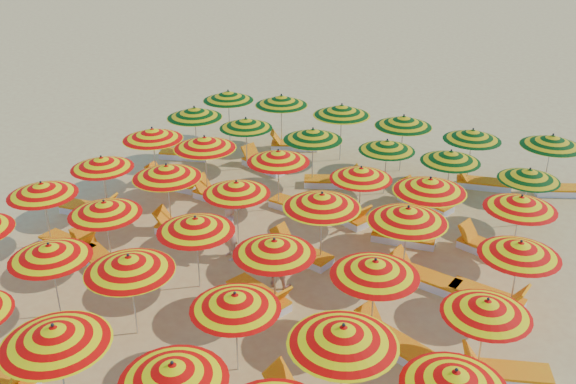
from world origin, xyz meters
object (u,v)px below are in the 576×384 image
object	(u,v)px
umbrella_9	(235,301)
umbrella_34	(451,156)
umbrella_29	(521,203)
lounger_6	(69,245)
lounger_11	(91,209)
lounger_15	(488,297)
umbrella_14	(196,224)
umbrella_39	(404,121)
lounger_28	(560,190)
lounger_12	(185,229)
umbrella_19	(167,171)
umbrella_33	(387,145)
umbrella_36	(228,96)
umbrella_15	(274,247)
umbrella_26	(278,156)
lounger_7	(95,255)
beachgoer_b	(278,260)
umbrella_28	(430,185)
lounger_9	(391,341)
umbrella_23	(520,249)
lounger_25	(424,201)
lounger_21	(489,249)
umbrella_20	(236,188)
lounger_24	(332,181)
umbrella_21	(322,200)
umbrella_2	(54,335)
umbrella_22	(408,215)
umbrella_8	(129,264)
lounger_16	(172,182)
lounger_8	(260,296)
umbrella_10	(343,335)
lounger_18	(299,206)
umbrella_25	(205,143)
lounger_14	(423,277)
umbrella_17	(487,307)
umbrella_30	(194,112)
umbrella_31	(246,123)
lounger_13	(300,252)
umbrella_3	(173,372)
umbrella_32	(313,134)
umbrella_24	(152,134)
lounger_19	(344,215)
umbrella_35	(529,175)
umbrella_27	(361,173)
lounger_17	(219,196)
umbrella_16	(375,268)
lounger_22	(186,154)
umbrella_12	(42,189)
umbrella_13	(104,208)

from	to	relation	value
umbrella_9	umbrella_34	distance (m)	9.30
umbrella_29	lounger_6	xyz separation A→B (m)	(-10.77, -4.52, -1.54)
lounger_11	lounger_15	distance (m)	11.46
umbrella_14	umbrella_39	xyz separation A→B (m)	(2.35, 8.92, 0.07)
lounger_28	lounger_12	bearing A→B (deg)	14.87
umbrella_19	umbrella_33	world-z (taller)	umbrella_19
umbrella_33	umbrella_36	xyz separation A→B (m)	(-6.77, 1.96, 0.14)
umbrella_15	umbrella_26	size ratio (longest dim) A/B	1.04
lounger_7	beachgoer_b	world-z (taller)	beachgoer_b
umbrella_28	umbrella_39	bearing A→B (deg)	114.05
lounger_9	lounger_15	distance (m)	2.98
umbrella_23	lounger_25	bearing A→B (deg)	125.13
lounger_21	umbrella_20	bearing A→B (deg)	38.71
lounger_9	lounger_24	bearing A→B (deg)	-37.69
lounger_9	umbrella_20	bearing A→B (deg)	-4.11
umbrella_21	umbrella_39	xyz separation A→B (m)	(0.11, 6.70, -0.04)
lounger_11	lounger_6	bearing A→B (deg)	-72.04
umbrella_2	umbrella_22	world-z (taller)	umbrella_2
umbrella_8	lounger_16	xyz separation A→B (m)	(-3.68, 6.58, -1.62)
lounger_25	lounger_8	bearing A→B (deg)	92.83
umbrella_10	lounger_18	xyz separation A→B (m)	(-4.12, 7.14, -1.69)
umbrella_25	lounger_14	distance (m)	7.79
umbrella_17	umbrella_30	world-z (taller)	umbrella_30
lounger_14	umbrella_9	bearing A→B (deg)	72.12
umbrella_31	umbrella_33	world-z (taller)	umbrella_31
umbrella_31	lounger_13	xyz separation A→B (m)	(4.08, -4.52, -1.51)
umbrella_3	umbrella_14	size ratio (longest dim) A/B	0.93
umbrella_17	umbrella_19	world-z (taller)	umbrella_19
umbrella_19	umbrella_20	distance (m)	2.12
umbrella_32	umbrella_30	bearing A→B (deg)	178.20
beachgoer_b	umbrella_24	bearing A→B (deg)	-32.87
umbrella_36	lounger_19	distance (m)	7.70
umbrella_10	lounger_7	bearing A→B (deg)	163.38
umbrella_35	lounger_7	bearing A→B (deg)	-145.08
umbrella_24	beachgoer_b	xyz separation A→B (m)	(6.11, -3.46, -1.09)
umbrella_17	umbrella_27	distance (m)	6.46
umbrella_19	lounger_6	world-z (taller)	umbrella_19
umbrella_8	lounger_6	distance (m)	4.68
lounger_14	lounger_17	world-z (taller)	same
umbrella_16	lounger_22	xyz separation A→B (m)	(-9.26, 6.72, -1.59)
umbrella_39	lounger_28	bearing A→B (deg)	4.15
umbrella_25	umbrella_32	world-z (taller)	umbrella_25
umbrella_30	umbrella_33	distance (m)	6.80
umbrella_14	lounger_8	world-z (taller)	umbrella_14
umbrella_12	umbrella_25	distance (m)	4.96
umbrella_17	umbrella_25	distance (m)	10.31
umbrella_12	umbrella_19	size ratio (longest dim) A/B	0.83
umbrella_33	lounger_16	distance (m)	6.97
umbrella_35	lounger_11	xyz separation A→B (m)	(-11.63, -4.79, -1.43)
umbrella_13	lounger_14	world-z (taller)	umbrella_13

